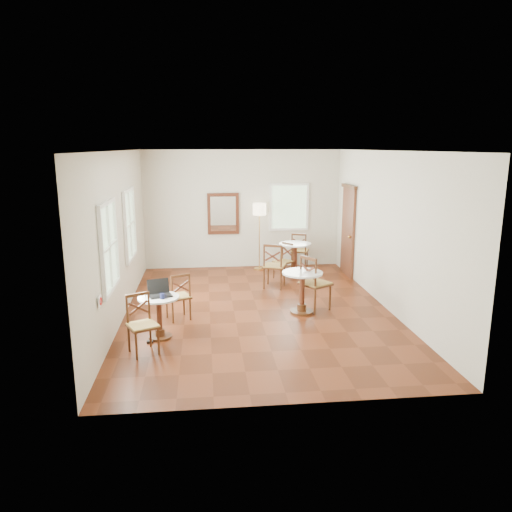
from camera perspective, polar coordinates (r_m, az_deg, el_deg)
The scene contains 17 objects.
ground at distance 9.34m, azimuth 0.20°, elevation -6.40°, with size 7.00×7.00×0.00m, color #5C250F.
room_shell at distance 9.16m, azimuth -0.36°, elevation 5.39°, with size 5.02×7.02×3.01m.
cafe_table_near at distance 8.05m, azimuth -11.37°, elevation -6.56°, with size 0.67×0.67×0.71m.
cafe_table_mid at distance 9.09m, azimuth 5.47°, elevation -3.74°, with size 0.75×0.75×0.80m.
cafe_table_back at distance 11.67m, azimuth 4.62°, elevation 0.03°, with size 0.76×0.76×0.81m.
chair_near_a at distance 8.84m, azimuth -9.14°, elevation -4.72°, with size 0.53×0.53×0.88m.
chair_near_b at distance 7.54m, azimuth -13.29°, elevation -7.88°, with size 0.56×0.56×0.91m.
chair_mid_a at distance 10.66m, azimuth 2.16°, elevation -1.15°, with size 0.60×0.60×1.01m.
chair_mid_b at distance 9.27m, azimuth 6.90°, elevation -3.20°, with size 0.68×0.68×1.07m.
chair_back_a at distance 12.47m, azimuth 5.16°, elevation 0.67°, with size 0.55×0.55×0.93m.
chair_back_b at distance 11.48m, azimuth 3.31°, elevation -0.59°, with size 0.54×0.54×0.84m.
floor_lamp at distance 12.11m, azimuth 0.40°, elevation 5.02°, with size 0.33×0.33×1.69m.
laptop at distance 8.02m, azimuth -11.34°, elevation -4.14°, with size 0.43×0.39×0.25m.
mouse at distance 7.99m, azimuth -11.21°, elevation -4.56°, with size 0.08×0.05×0.03m, color black.
navy_mug at distance 7.84m, azimuth -10.99°, elevation -4.67°, with size 0.11×0.07×0.09m.
water_glass at distance 7.93m, azimuth -12.79°, elevation -4.56°, with size 0.05×0.05×0.09m, color white.
power_adapter at distance 8.02m, azimuth -12.43°, elevation -9.88°, with size 0.10×0.06×0.04m, color black.
Camera 1 is at (-0.98, -8.76, 3.07)m, focal length 33.88 mm.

